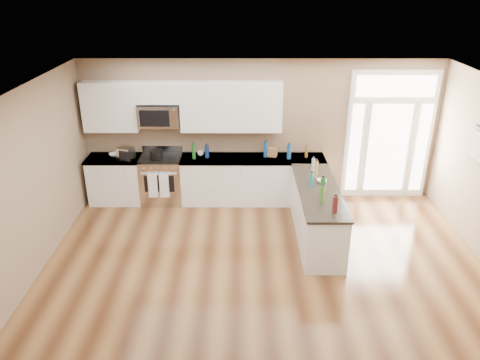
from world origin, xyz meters
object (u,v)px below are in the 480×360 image
(kitchen_range, at_px, (162,179))
(stockpot, at_px, (157,155))
(toaster_oven, at_px, (126,154))
(peninsula_cabinet, at_px, (317,215))

(kitchen_range, bearing_deg, stockpot, -112.91)
(kitchen_range, height_order, toaster_oven, toaster_oven)
(kitchen_range, xyz_separation_m, stockpot, (-0.05, -0.12, 0.57))
(peninsula_cabinet, xyz_separation_m, stockpot, (-2.94, 1.33, 0.61))
(peninsula_cabinet, xyz_separation_m, kitchen_range, (-2.89, 1.45, 0.04))
(peninsula_cabinet, xyz_separation_m, toaster_oven, (-3.54, 1.33, 0.63))
(kitchen_range, bearing_deg, toaster_oven, -169.83)
(peninsula_cabinet, distance_m, stockpot, 3.29)
(peninsula_cabinet, relative_size, kitchen_range, 2.15)
(kitchen_range, relative_size, toaster_oven, 3.70)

